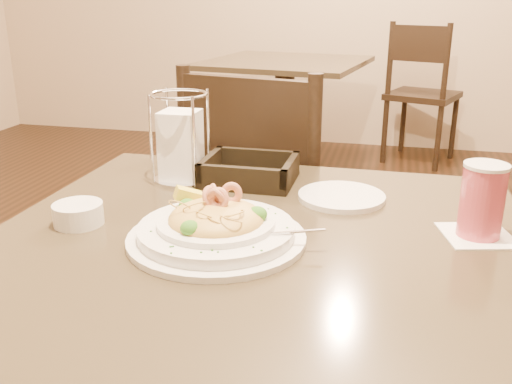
% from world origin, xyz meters
% --- Properties ---
extents(main_table, '(0.90, 0.90, 0.72)m').
position_xyz_m(main_table, '(0.00, 0.00, 0.49)').
color(main_table, black).
rests_on(main_table, ground).
extents(background_table, '(1.02, 1.02, 0.72)m').
position_xyz_m(background_table, '(-0.45, 2.59, 0.49)').
color(background_table, black).
rests_on(background_table, ground).
extents(dining_chair_near, '(0.50, 0.50, 0.93)m').
position_xyz_m(dining_chair_near, '(-0.12, 0.65, 0.50)').
color(dining_chair_near, black).
rests_on(dining_chair_near, ground).
extents(dining_chair_far, '(0.54, 0.54, 0.93)m').
position_xyz_m(dining_chair_far, '(0.37, 3.09, 0.50)').
color(dining_chair_far, black).
rests_on(dining_chair_far, ground).
extents(pasta_bowl, '(0.32, 0.29, 0.09)m').
position_xyz_m(pasta_bowl, '(-0.06, -0.01, 0.75)').
color(pasta_bowl, white).
rests_on(pasta_bowl, main_table).
extents(drink_glass, '(0.14, 0.14, 0.13)m').
position_xyz_m(drink_glass, '(0.36, 0.11, 0.78)').
color(drink_glass, white).
rests_on(drink_glass, main_table).
extents(bread_basket, '(0.19, 0.16, 0.05)m').
position_xyz_m(bread_basket, '(-0.08, 0.30, 0.74)').
color(bread_basket, black).
rests_on(bread_basket, main_table).
extents(napkin_caddy, '(0.12, 0.12, 0.19)m').
position_xyz_m(napkin_caddy, '(-0.23, 0.28, 0.80)').
color(napkin_caddy, silver).
rests_on(napkin_caddy, main_table).
extents(side_plate, '(0.22, 0.22, 0.01)m').
position_xyz_m(side_plate, '(0.12, 0.24, 0.73)').
color(side_plate, white).
rests_on(side_plate, main_table).
extents(butter_ramekin, '(0.11, 0.11, 0.04)m').
position_xyz_m(butter_ramekin, '(-0.32, 0.00, 0.74)').
color(butter_ramekin, white).
rests_on(butter_ramekin, main_table).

